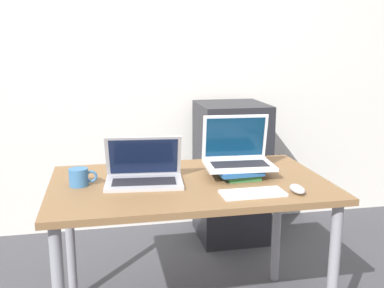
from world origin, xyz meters
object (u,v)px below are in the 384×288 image
object	(u,v)px
laptop_left	(144,174)
wireless_keyboard	(253,193)
book_stack	(237,171)
mini_fridge	(231,171)
mouse	(297,189)
mug	(79,177)
laptop_on_books	(238,155)

from	to	relation	value
laptop_left	wireless_keyboard	world-z (taller)	laptop_left
book_stack	wireless_keyboard	distance (m)	0.28
laptop_left	mini_fridge	world-z (taller)	mini_fridge
book_stack	laptop_left	bearing A→B (deg)	-177.43
mouse	mug	size ratio (longest dim) A/B	0.85
book_stack	wireless_keyboard	bearing A→B (deg)	-92.61
book_stack	mug	distance (m)	0.75
wireless_keyboard	mouse	xyz separation A→B (m)	(0.20, -0.02, 0.01)
laptop_left	wireless_keyboard	bearing A→B (deg)	-30.34
laptop_left	mug	size ratio (longest dim) A/B	2.92
mouse	mug	distance (m)	0.98
mug	laptop_left	bearing A→B (deg)	-3.29
laptop_left	book_stack	world-z (taller)	laptop_left
book_stack	mug	world-z (taller)	mug
mini_fridge	laptop_on_books	bearing A→B (deg)	-104.60
mouse	mini_fridge	xyz separation A→B (m)	(0.07, 1.27, -0.29)
mouse	mini_fridge	size ratio (longest dim) A/B	0.11
laptop_left	mug	world-z (taller)	laptop_left
mug	wireless_keyboard	bearing A→B (deg)	-20.57
mouse	laptop_on_books	bearing A→B (deg)	119.11
mug	mini_fridge	size ratio (longest dim) A/B	0.13
laptop_left	laptop_on_books	size ratio (longest dim) A/B	1.10
book_stack	wireless_keyboard	world-z (taller)	book_stack
laptop_on_books	mug	distance (m)	0.76
laptop_on_books	wireless_keyboard	world-z (taller)	laptop_on_books
laptop_left	mouse	bearing A→B (deg)	-23.23
laptop_on_books	mug	world-z (taller)	laptop_on_books
wireless_keyboard	mini_fridge	distance (m)	1.31
laptop_left	mug	bearing A→B (deg)	176.71
wireless_keyboard	mouse	distance (m)	0.20
mouse	book_stack	bearing A→B (deg)	122.05
mouse	mug	bearing A→B (deg)	162.64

